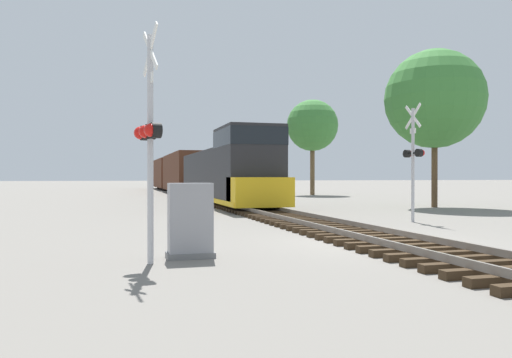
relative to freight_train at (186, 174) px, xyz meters
name	(u,v)px	position (x,y,z in m)	size (l,w,h in m)	color
ground_plane	(376,243)	(0.00, -36.65, -2.01)	(400.00, 400.00, 0.00)	slate
rail_track_bed	(376,238)	(0.00, -36.65, -1.87)	(2.60, 160.00, 0.31)	#382819
freight_train	(186,174)	(0.00, 0.00, 0.00)	(2.87, 53.50, 4.25)	#232326
crossing_signal_near	(149,134)	(-5.88, -38.26, 0.55)	(0.51, 1.01, 4.67)	#B7B7BC
crossing_signal_far	(413,156)	(4.32, -31.75, 0.49)	(0.39, 1.01, 4.46)	#B7B7BC
relay_cabinet	(190,221)	(-4.99, -37.73, -1.23)	(1.00, 0.56, 1.58)	slate
tree_far_right	(435,99)	(10.65, -24.15, 4.04)	(5.51, 5.51, 8.81)	brown
tree_mid_background	(312,126)	(11.21, -4.79, 4.48)	(4.80, 4.80, 8.92)	brown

